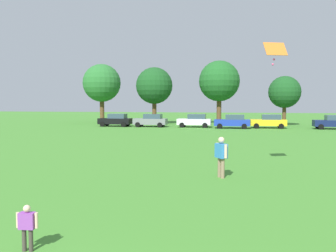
# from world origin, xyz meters

# --- Properties ---
(ground_plane) EXTENTS (160.00, 160.00, 0.00)m
(ground_plane) POSITION_xyz_m (0.00, 30.00, 0.00)
(ground_plane) COLOR #42842D
(child_kite_flyer) EXTENTS (0.48, 0.22, 1.01)m
(child_kite_flyer) POSITION_xyz_m (-0.49, 3.31, 0.60)
(child_kite_flyer) COLOR #3F3833
(child_kite_flyer) RESTS_ON ground
(adult_bystander) EXTENTS (0.58, 0.71, 1.74)m
(adult_bystander) POSITION_xyz_m (3.25, 11.74, 1.03)
(adult_bystander) COLOR #8C7259
(adult_bystander) RESTS_ON ground
(kite) EXTENTS (1.09, 0.76, 1.06)m
(kite) POSITION_xyz_m (5.52, 13.40, 5.51)
(kite) COLOR orange
(parked_car_black_0) EXTENTS (4.30, 2.02, 1.68)m
(parked_car_black_0) POSITION_xyz_m (-12.01, 42.01, 0.86)
(parked_car_black_0) COLOR black
(parked_car_black_0) RESTS_ON ground
(parked_car_gray_1) EXTENTS (4.30, 2.02, 1.68)m
(parked_car_gray_1) POSITION_xyz_m (-7.19, 42.02, 0.86)
(parked_car_gray_1) COLOR slate
(parked_car_gray_1) RESTS_ON ground
(parked_car_white_2) EXTENTS (4.30, 2.02, 1.68)m
(parked_car_white_2) POSITION_xyz_m (-1.48, 42.42, 0.86)
(parked_car_white_2) COLOR white
(parked_car_white_2) RESTS_ON ground
(parked_car_blue_3) EXTENTS (4.30, 2.02, 1.68)m
(parked_car_blue_3) POSITION_xyz_m (3.33, 41.33, 0.86)
(parked_car_blue_3) COLOR #1E38AD
(parked_car_blue_3) RESTS_ON ground
(parked_car_yellow_4) EXTENTS (4.30, 2.02, 1.68)m
(parked_car_yellow_4) POSITION_xyz_m (7.72, 42.48, 0.86)
(parked_car_yellow_4) COLOR yellow
(parked_car_yellow_4) RESTS_ON ground
(parked_car_navy_5) EXTENTS (4.30, 2.02, 1.68)m
(parked_car_navy_5) POSITION_xyz_m (15.11, 42.17, 0.86)
(parked_car_navy_5) COLOR #141E4C
(parked_car_navy_5) RESTS_ON ground
(tree_far_left) EXTENTS (5.86, 5.86, 9.13)m
(tree_far_left) POSITION_xyz_m (-16.91, 49.68, 6.17)
(tree_far_left) COLOR brown
(tree_far_left) RESTS_ON ground
(tree_left) EXTENTS (5.32, 5.32, 8.28)m
(tree_left) POSITION_xyz_m (-8.04, 47.63, 5.59)
(tree_left) COLOR brown
(tree_left) RESTS_ON ground
(tree_right) EXTENTS (5.99, 5.99, 9.33)m
(tree_right) POSITION_xyz_m (1.18, 50.15, 6.30)
(tree_right) COLOR brown
(tree_right) RESTS_ON ground
(tree_far_right) EXTENTS (4.35, 4.35, 6.78)m
(tree_far_right) POSITION_xyz_m (10.16, 47.76, 4.58)
(tree_far_right) COLOR brown
(tree_far_right) RESTS_ON ground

